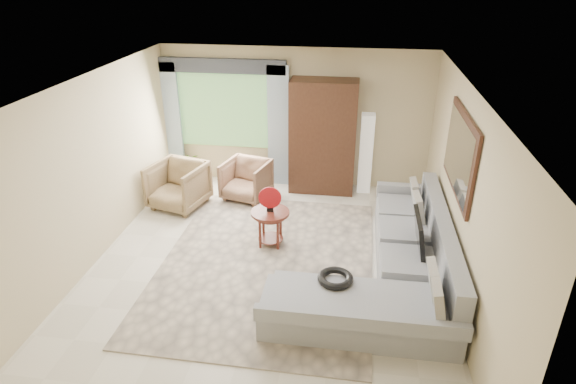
% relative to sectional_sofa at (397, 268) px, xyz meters
% --- Properties ---
extents(ground, '(6.00, 6.00, 0.00)m').
position_rel_sectional_sofa_xyz_m(ground, '(-1.78, 0.18, -0.28)').
color(ground, silver).
rests_on(ground, ground).
extents(area_rug, '(3.04, 4.03, 0.02)m').
position_rel_sectional_sofa_xyz_m(area_rug, '(-1.80, 0.29, -0.27)').
color(area_rug, '#BEAD96').
rests_on(area_rug, ground).
extents(sectional_sofa, '(2.30, 3.46, 0.90)m').
position_rel_sectional_sofa_xyz_m(sectional_sofa, '(0.00, 0.00, 0.00)').
color(sectional_sofa, gray).
rests_on(sectional_sofa, ground).
extents(tv_screen, '(0.14, 0.74, 0.48)m').
position_rel_sectional_sofa_xyz_m(tv_screen, '(0.27, 0.23, 0.44)').
color(tv_screen, black).
rests_on(tv_screen, sectional_sofa).
extents(garden_hose, '(0.43, 0.43, 0.09)m').
position_rel_sectional_sofa_xyz_m(garden_hose, '(-0.78, -0.70, 0.26)').
color(garden_hose, black).
rests_on(garden_hose, sectional_sofa).
extents(coffee_table, '(0.58, 0.58, 0.58)m').
position_rel_sectional_sofa_xyz_m(coffee_table, '(-1.84, 0.79, 0.02)').
color(coffee_table, '#431D12').
rests_on(coffee_table, ground).
extents(red_disc, '(0.34, 0.06, 0.34)m').
position_rel_sectional_sofa_xyz_m(red_disc, '(-1.84, 0.79, 0.53)').
color(red_disc, '#9D0F14').
rests_on(red_disc, coffee_table).
extents(armchair_left, '(1.06, 1.08, 0.81)m').
position_rel_sectional_sofa_xyz_m(armchair_left, '(-3.67, 1.83, 0.12)').
color(armchair_left, '#8E744D').
rests_on(armchair_left, ground).
extents(armchair_right, '(0.93, 0.95, 0.71)m').
position_rel_sectional_sofa_xyz_m(armchair_right, '(-2.57, 2.34, 0.07)').
color(armchair_right, '#947150').
rests_on(armchair_right, ground).
extents(potted_plant, '(0.63, 0.57, 0.59)m').
position_rel_sectional_sofa_xyz_m(potted_plant, '(-3.88, 2.96, 0.01)').
color(potted_plant, '#999999').
rests_on(potted_plant, ground).
extents(armoire, '(1.20, 0.55, 2.10)m').
position_rel_sectional_sofa_xyz_m(armoire, '(-1.23, 2.90, 0.77)').
color(armoire, '#321A10').
rests_on(armoire, ground).
extents(floor_lamp, '(0.24, 0.24, 1.50)m').
position_rel_sectional_sofa_xyz_m(floor_lamp, '(-0.43, 2.96, 0.47)').
color(floor_lamp, silver).
rests_on(floor_lamp, ground).
extents(window, '(1.80, 0.04, 1.40)m').
position_rel_sectional_sofa_xyz_m(window, '(-3.13, 3.15, 1.12)').
color(window, '#669E59').
rests_on(window, wall_back).
extents(curtain_left, '(0.40, 0.08, 2.30)m').
position_rel_sectional_sofa_xyz_m(curtain_left, '(-4.18, 3.06, 0.87)').
color(curtain_left, '#9EB7CC').
rests_on(curtain_left, ground).
extents(curtain_right, '(0.40, 0.08, 2.30)m').
position_rel_sectional_sofa_xyz_m(curtain_right, '(-2.08, 3.06, 0.87)').
color(curtain_right, '#9EB7CC').
rests_on(curtain_right, ground).
extents(valance, '(2.40, 0.12, 0.26)m').
position_rel_sectional_sofa_xyz_m(valance, '(-3.13, 3.08, 1.97)').
color(valance, '#1E232D').
rests_on(valance, wall_back).
extents(wall_mirror, '(0.05, 1.70, 1.05)m').
position_rel_sectional_sofa_xyz_m(wall_mirror, '(0.68, 0.53, 1.47)').
color(wall_mirror, black).
rests_on(wall_mirror, wall_right).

